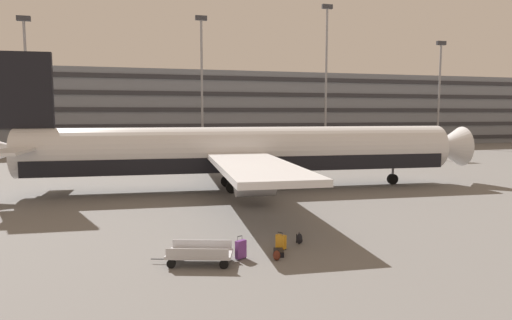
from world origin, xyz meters
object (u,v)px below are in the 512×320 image
Objects in this scene: airliner at (240,152)px; suitcase_navy at (279,253)px; suitcase_silver at (281,242)px; backpack_purple at (300,239)px; baggage_cart at (200,254)px; suitcase_red at (241,249)px; backpack_small at (277,256)px.

suitcase_navy is at bearing -98.07° from airliner.
backpack_purple is at bearing 26.53° from suitcase_silver.
suitcase_navy is at bearing 3.15° from baggage_cart.
airliner reaches higher than backpack_purple.
suitcase_silver is 0.88m from suitcase_navy.
airliner reaches higher than suitcase_navy.
suitcase_silver is 2.20m from suitcase_red.
suitcase_red reaches higher than backpack_purple.
suitcase_silver is 3.91m from baggage_cart.
suitcase_silver is 1.68× the size of backpack_small.
suitcase_red is at bearing -103.62° from airliner.
suitcase_red is 0.29× the size of baggage_cart.
backpack_small is at bearing -132.13° from backpack_purple.
suitcase_navy is at bearing -115.62° from suitcase_silver.
suitcase_red is at bearing 4.71° from baggage_cart.
airliner is 40.72× the size of suitcase_red.
suitcase_silver is (-1.99, -15.85, -2.64)m from airliner.
suitcase_silver is 0.81× the size of suitcase_red.
backpack_small is (-0.66, -1.40, -0.15)m from suitcase_silver.
backpack_small is 2.63m from backpack_purple.
suitcase_red reaches higher than backpack_small.
backpack_purple is (3.15, 1.36, -0.18)m from suitcase_red.
backpack_small is (-0.30, -0.64, 0.09)m from suitcase_navy.
baggage_cart is (-1.75, -0.14, 0.00)m from suitcase_red.
baggage_cart is (-3.43, -0.19, 0.31)m from suitcase_navy.
baggage_cart reaches higher than suitcase_silver.
airliner is 17.03m from suitcase_navy.
baggage_cart is (-4.90, -1.50, 0.18)m from backpack_purple.
airliner is at bearing 86.68° from backpack_purple.
suitcase_red is (-1.68, -0.04, 0.31)m from suitcase_navy.
airliner is at bearing 81.93° from suitcase_navy.
backpack_small is (-2.65, -17.25, -2.80)m from airliner.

